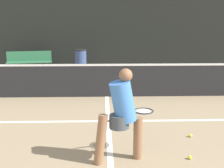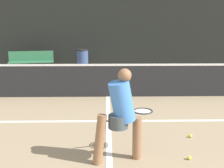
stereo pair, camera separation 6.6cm
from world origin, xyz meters
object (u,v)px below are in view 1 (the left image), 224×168
at_px(courtside_bench, 29,61).
at_px(parked_car, 96,47).
at_px(trash_bin, 81,61).
at_px(player_practicing, 122,112).

xyz_separation_m(courtside_bench, parked_car, (2.56, 4.90, 0.08)).
distance_m(courtside_bench, trash_bin, 2.07).
height_order(player_practicing, trash_bin, player_practicing).
distance_m(trash_bin, parked_car, 5.10).
relative_size(player_practicing, trash_bin, 1.57).
relative_size(courtside_bench, parked_car, 0.44).
height_order(trash_bin, parked_car, parked_car).
height_order(courtside_bench, parked_car, parked_car).
distance_m(courtside_bench, parked_car, 5.53).
xyz_separation_m(trash_bin, parked_car, (0.49, 5.08, 0.08)).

